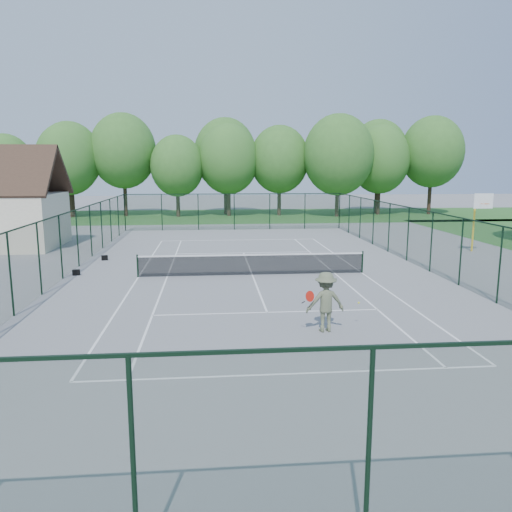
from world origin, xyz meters
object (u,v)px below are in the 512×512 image
object	(u,v)px
basketball_goal	(479,211)
tennis_player	(325,302)
tennis_net	(252,263)
sports_bag_a	(76,272)

from	to	relation	value
basketball_goal	tennis_player	world-z (taller)	basketball_goal
tennis_player	tennis_net	bearing A→B (deg)	100.64
sports_bag_a	basketball_goal	bearing A→B (deg)	5.54
tennis_net	tennis_player	xyz separation A→B (m)	(1.62, -8.62, 0.39)
tennis_net	basketball_goal	bearing A→B (deg)	20.00
tennis_net	tennis_player	distance (m)	8.78
tennis_net	sports_bag_a	xyz separation A→B (m)	(-8.57, 0.74, -0.44)
tennis_player	sports_bag_a	bearing A→B (deg)	137.43
tennis_player	basketball_goal	bearing A→B (deg)	47.48
sports_bag_a	tennis_player	bearing A→B (deg)	-48.09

